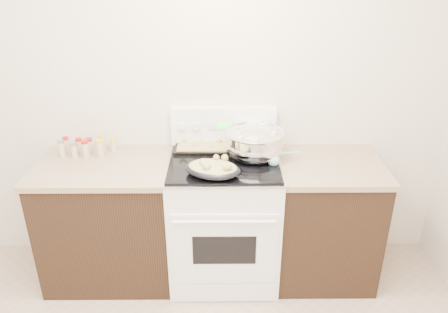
{
  "coord_description": "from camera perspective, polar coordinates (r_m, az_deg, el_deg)",
  "views": [
    {
      "loc": [
        0.33,
        -1.25,
        2.24
      ],
      "look_at": [
        0.35,
        1.37,
        1.0
      ],
      "focal_mm": 35.0,
      "sensor_mm": 36.0,
      "label": 1
    }
  ],
  "objects": [
    {
      "name": "roasting_pan",
      "position": [
        2.76,
        -1.47,
        -1.55
      ],
      "size": [
        0.42,
        0.35,
        0.11
      ],
      "color": "black",
      "rests_on": "kitchen_range"
    },
    {
      "name": "counter_right",
      "position": [
        3.3,
        12.89,
        -7.98
      ],
      "size": [
        0.73,
        0.67,
        0.92
      ],
      "color": "black",
      "rests_on": "ground"
    },
    {
      "name": "room_shell",
      "position": [
        1.4,
        -14.07,
        1.93
      ],
      "size": [
        4.1,
        3.6,
        2.75
      ],
      "color": "beige",
      "rests_on": "ground"
    },
    {
      "name": "spice_jars",
      "position": [
        3.25,
        -17.63,
        1.23
      ],
      "size": [
        0.39,
        0.15,
        0.13
      ],
      "color": "#BFB28C",
      "rests_on": "counter_left"
    },
    {
      "name": "mixing_bowl",
      "position": [
        3.01,
        4.01,
        1.69
      ],
      "size": [
        0.44,
        0.44,
        0.24
      ],
      "color": "silver",
      "rests_on": "kitchen_range"
    },
    {
      "name": "baking_sheet",
      "position": [
        3.17,
        -2.54,
        1.51
      ],
      "size": [
        0.43,
        0.3,
        0.06
      ],
      "color": "black",
      "rests_on": "kitchen_range"
    },
    {
      "name": "kitchen_range",
      "position": [
        3.2,
        -0.01,
        -7.86
      ],
      "size": [
        0.78,
        0.73,
        1.22
      ],
      "color": "white",
      "rests_on": "ground"
    },
    {
      "name": "counter_left",
      "position": [
        3.32,
        -14.64,
        -8.03
      ],
      "size": [
        0.93,
        0.67,
        0.92
      ],
      "color": "black",
      "rests_on": "ground"
    },
    {
      "name": "wooden_spoon",
      "position": [
        2.88,
        -1.11,
        -1.16
      ],
      "size": [
        0.04,
        0.26,
        0.04
      ],
      "color": "#9A7746",
      "rests_on": "kitchen_range"
    },
    {
      "name": "blue_ladle",
      "position": [
        2.93,
        6.67,
        -0.4
      ],
      "size": [
        0.24,
        0.18,
        0.1
      ],
      "color": "#85C1C7",
      "rests_on": "kitchen_range"
    }
  ]
}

